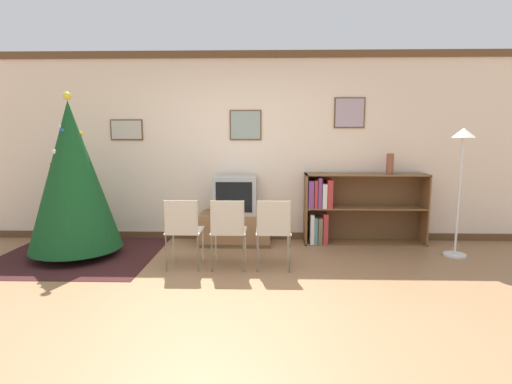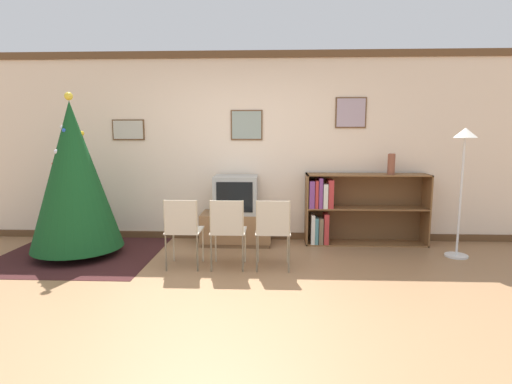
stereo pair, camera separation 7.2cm
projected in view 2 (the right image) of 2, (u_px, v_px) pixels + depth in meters
The scene contains 12 objects.
ground_plane at pixel (225, 298), 3.80m from camera, with size 24.00×24.00×0.00m, color #936B47.
wall_back at pixel (242, 147), 5.80m from camera, with size 8.46×0.11×2.70m.
area_rug at pixel (79, 255), 5.14m from camera, with size 1.98×1.77×0.01m.
christmas_tree at pixel (74, 176), 4.99m from camera, with size 1.12×1.12×2.05m.
tv_console at pixel (236, 228), 5.65m from camera, with size 0.97×0.51×0.45m.
television at pixel (236, 194), 5.58m from camera, with size 0.59×0.49×0.53m.
folding_chair_left at pixel (183, 229), 4.57m from camera, with size 0.40×0.40×0.82m.
folding_chair_center at pixel (228, 229), 4.55m from camera, with size 0.40×0.40×0.82m.
folding_chair_right at pixel (273, 230), 4.53m from camera, with size 0.40×0.40×0.82m.
bookshelf at pixel (346, 209), 5.63m from camera, with size 1.69×0.36×1.00m.
vase at pixel (391, 164), 5.47m from camera, with size 0.10×0.10×0.29m.
standing_lamp at pixel (464, 159), 4.90m from camera, with size 0.28×0.28×1.62m.
Camera 2 is at (0.45, -3.60, 1.55)m, focal length 28.00 mm.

